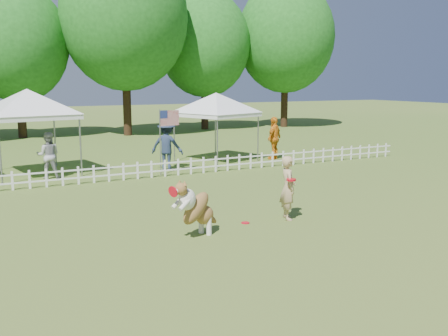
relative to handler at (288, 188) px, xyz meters
name	(u,v)px	position (x,y,z in m)	size (l,w,h in m)	color
ground	(262,229)	(-0.98, -0.42, -0.78)	(120.00, 120.00, 0.00)	#3B631F
picket_fence	(158,169)	(-0.98, 6.58, -0.48)	(22.00, 0.08, 0.60)	white
handler	(288,188)	(0.00, 0.00, 0.00)	(0.57, 0.37, 1.56)	tan
dog	(197,208)	(-2.55, -0.29, -0.14)	(1.25, 0.42, 1.29)	brown
frisbee_on_turf	(245,223)	(-1.10, 0.15, -0.77)	(0.20, 0.20, 0.02)	red
canopy_tent_left	(30,133)	(-4.89, 9.12, 0.72)	(2.91, 2.91, 3.01)	white
canopy_tent_right	(216,128)	(2.44, 8.91, 0.62)	(2.71, 2.71, 2.80)	white
flag_pole	(160,143)	(-0.78, 6.89, 0.40)	(0.91, 0.09, 2.36)	gray
spectator_a	(48,155)	(-4.43, 8.10, 0.03)	(0.79, 0.61, 1.62)	#A1A1A7
spectator_b	(167,145)	(-0.19, 7.79, 0.17)	(1.23, 0.71, 1.90)	#222E48
spectator_c	(274,138)	(4.89, 8.22, 0.14)	(1.08, 0.45, 1.84)	orange
tree_center_left	(17,54)	(-3.98, 22.08, 4.12)	(6.00, 6.00, 9.80)	#1D5E1A
tree_center_right	(125,31)	(2.02, 20.58, 5.52)	(7.60, 7.60, 12.60)	#1D5E1A
tree_right	(204,54)	(8.02, 22.08, 4.42)	(6.20, 6.20, 10.40)	#1D5E1A
tree_far_right	(285,48)	(14.02, 21.08, 4.92)	(7.00, 7.00, 11.40)	#1D5E1A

